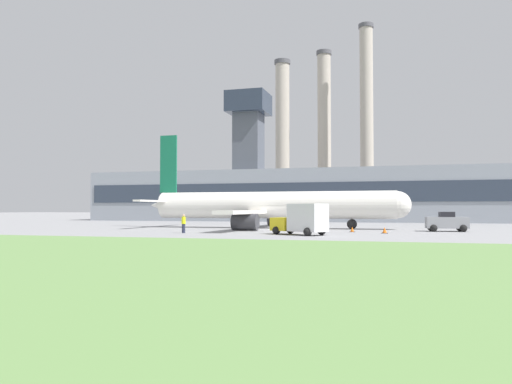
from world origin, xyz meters
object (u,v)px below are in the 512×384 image
at_px(airplane, 269,206).
at_px(baggage_truck, 302,220).
at_px(pushback_tug, 447,223).
at_px(ground_crew_person, 184,223).

distance_m(airplane, baggage_truck, 14.73).
distance_m(pushback_tug, baggage_truck, 16.10).
bearing_deg(pushback_tug, ground_crew_person, -156.90).
bearing_deg(ground_crew_person, baggage_truck, -2.13).
bearing_deg(pushback_tug, airplane, 171.33).
distance_m(pushback_tug, ground_crew_person, 25.37).
bearing_deg(ground_crew_person, airplane, 70.03).
xyz_separation_m(pushback_tug, ground_crew_person, (-23.34, -9.95, 0.01)).
bearing_deg(baggage_truck, ground_crew_person, 177.87).
height_order(airplane, ground_crew_person, airplane).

